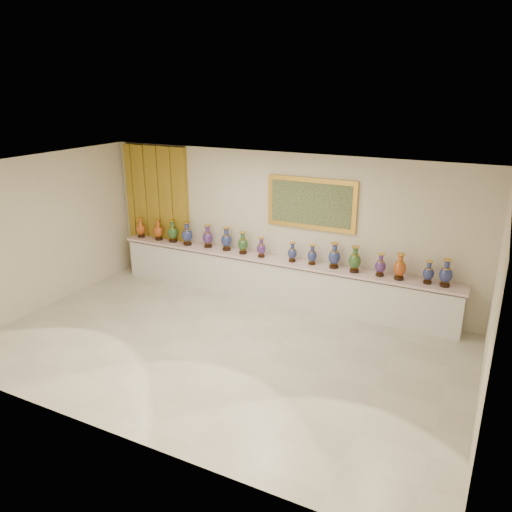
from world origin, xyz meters
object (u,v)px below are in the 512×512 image
at_px(counter, 276,280).
at_px(vase_2, 173,232).
at_px(vase_0, 141,229).
at_px(vase_1, 158,231).

bearing_deg(counter, vase_2, -179.88).
bearing_deg(vase_2, vase_0, -178.22).
height_order(vase_1, vase_2, vase_2).
relative_size(vase_1, vase_2, 0.94).
relative_size(vase_0, vase_2, 0.92).
xyz_separation_m(counter, vase_1, (-2.91, -0.02, 0.67)).
distance_m(counter, vase_1, 2.98).
height_order(counter, vase_2, vase_2).
distance_m(counter, vase_2, 2.62).
height_order(counter, vase_1, vase_1).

